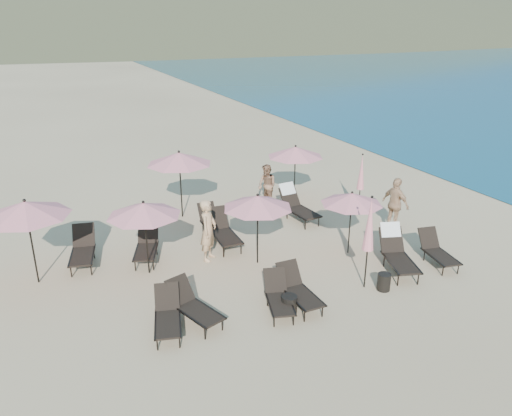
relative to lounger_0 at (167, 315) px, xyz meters
name	(u,v)px	position (x,y,z in m)	size (l,w,h in m)	color
ground	(319,287)	(4.22, 0.22, -0.41)	(800.00, 800.00, 0.00)	#D6BA8C
lounger_0	(167,315)	(0.00, 0.00, 0.00)	(0.96, 1.64, 0.89)	black
lounger_1	(193,305)	(0.65, 0.10, 0.02)	(1.10, 1.73, 0.93)	black
lounger_2	(278,296)	(2.71, -0.32, -0.01)	(0.95, 1.58, 0.85)	black
lounger_3	(298,289)	(3.29, -0.28, 0.01)	(0.62, 1.60, 0.92)	black
lounger_4	(397,251)	(6.77, 0.20, 0.14)	(1.23, 1.97, 1.16)	black
lounger_5	(437,250)	(8.08, -0.03, 0.00)	(0.88, 1.64, 0.89)	black
lounger_6	(83,249)	(-1.36, 4.32, 0.05)	(1.00, 1.81, 0.99)	black
lounger_7	(147,245)	(0.41, 3.84, 0.02)	(1.14, 1.75, 0.94)	black
lounger_8	(212,222)	(2.82, 4.79, 0.00)	(0.64, 1.57, 0.89)	black
lounger_9	(223,231)	(2.84, 3.80, 0.07)	(0.75, 1.82, 1.04)	black
lounger_10	(297,204)	(6.01, 4.72, 0.14)	(0.85, 1.92, 1.16)	black
umbrella_open_0	(144,209)	(0.25, 2.93, 1.52)	(2.04, 2.04, 2.19)	black
umbrella_open_1	(258,202)	(3.31, 2.21, 1.50)	(2.02, 2.02, 2.17)	black
umbrella_open_2	(352,199)	(6.13, 1.64, 1.36)	(1.87, 1.87, 2.01)	black
umbrella_open_3	(179,158)	(2.35, 6.64, 1.77)	(2.30, 2.30, 2.47)	black
umbrella_open_4	(295,152)	(6.76, 6.24, 1.62)	(2.14, 2.14, 2.30)	black
umbrella_open_5	(26,209)	(-2.64, 3.67, 1.74)	(2.27, 2.27, 2.44)	black
umbrella_closed_0	(370,225)	(5.33, -0.29, 1.41)	(0.31, 0.31, 2.62)	black
umbrella_closed_1	(361,173)	(8.29, 4.13, 1.19)	(0.27, 0.27, 2.31)	black
side_table_0	(289,304)	(2.90, -0.54, -0.18)	(0.40, 0.40, 0.46)	black
side_table_1	(384,282)	(5.71, -0.62, -0.18)	(0.35, 0.35, 0.47)	black
beachgoer_a	(208,230)	(2.10, 3.03, 0.53)	(0.69, 0.45, 1.88)	tan
beachgoer_b	(267,186)	(5.63, 6.36, 0.40)	(0.79, 0.61, 1.62)	#8F6549
beachgoer_c	(395,204)	(8.59, 2.53, 0.50)	(1.07, 0.45, 1.83)	tan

